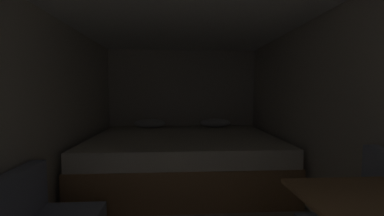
{
  "coord_description": "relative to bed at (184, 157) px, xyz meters",
  "views": [
    {
      "loc": [
        -0.08,
        -0.55,
        1.29
      ],
      "look_at": [
        0.09,
        2.44,
        1.09
      ],
      "focal_mm": 22.34,
      "sensor_mm": 36.0,
      "label": 1
    }
  ],
  "objects": [
    {
      "name": "wall_right",
      "position": [
        1.37,
        -1.31,
        0.69
      ],
      "size": [
        0.05,
        4.65,
        2.07
      ],
      "primitive_type": "cube",
      "color": "beige",
      "rests_on": "ground"
    },
    {
      "name": "wall_back",
      "position": [
        0.0,
        1.05,
        0.69
      ],
      "size": [
        2.8,
        0.05,
        2.07
      ],
      "primitive_type": "cube",
      "color": "beige",
      "rests_on": "ground"
    },
    {
      "name": "bed",
      "position": [
        0.0,
        0.0,
        0.0
      ],
      "size": [
        2.58,
        1.97,
        0.82
      ],
      "color": "#9E7247",
      "rests_on": "ground"
    },
    {
      "name": "wall_left",
      "position": [
        -1.37,
        -1.31,
        0.69
      ],
      "size": [
        0.05,
        4.65,
        2.07
      ],
      "primitive_type": "cube",
      "color": "beige",
      "rests_on": "ground"
    },
    {
      "name": "ceiling_slab",
      "position": [
        0.0,
        -1.31,
        1.75
      ],
      "size": [
        2.8,
        4.65,
        0.05
      ],
      "primitive_type": "cube",
      "color": "white",
      "rests_on": "wall_left"
    }
  ]
}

